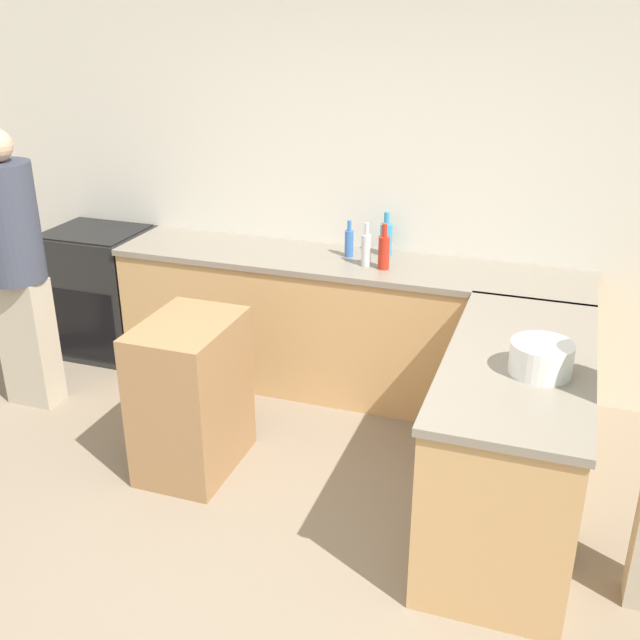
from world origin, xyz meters
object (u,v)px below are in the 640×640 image
Objects in this scene: mixing_bowl at (541,358)px; vinegar_bottle_clear at (366,249)px; range_oven at (101,292)px; person_by_range at (15,263)px; water_bottle_blue at (349,242)px; dish_soap_bottle at (386,238)px; hot_sauce_bottle at (384,251)px; island_table at (191,396)px.

mixing_bowl is 1.64m from vinegar_bottle_clear.
range_oven is 0.53× the size of person_by_range.
water_bottle_blue is (1.92, 0.08, 0.56)m from range_oven.
vinegar_bottle_clear is at bearing -1.93° from range_oven.
hot_sauce_bottle is at bearing -78.41° from dish_soap_bottle.
mixing_bowl reaches higher than range_oven.
range_oven is at bearing 139.67° from island_table.
mixing_bowl is 0.97× the size of dish_soap_bottle.
dish_soap_bottle is at bearing 101.59° from hot_sauce_bottle.
person_by_range is at bearing -154.07° from water_bottle_blue.
water_bottle_blue is 0.84× the size of hot_sauce_bottle.
dish_soap_bottle is at bearing 60.96° from island_table.
mixing_bowl is at bearing -52.64° from dish_soap_bottle.
vinegar_bottle_clear is at bearing -104.30° from dish_soap_bottle.
range_oven is at bearing 91.09° from person_by_range.
hot_sauce_bottle is 2.31m from person_by_range.
island_table is at bearing -40.33° from range_oven.
island_table is at bearing -126.70° from hot_sauce_bottle.
dish_soap_bottle reaches higher than vinegar_bottle_clear.
person_by_range reaches higher than range_oven.
range_oven is at bearing -177.75° from water_bottle_blue.
mixing_bowl is 1.00× the size of vinegar_bottle_clear.
island_table is at bearing -119.04° from dish_soap_bottle.
mixing_bowl is (1.84, -0.06, 0.56)m from island_table.
range_oven is 2.15m from vinegar_bottle_clear.
vinegar_bottle_clear is (-1.15, 1.17, 0.04)m from mixing_bowl.
water_bottle_blue is (-1.31, 1.31, 0.02)m from mixing_bowl.
hot_sauce_bottle is (0.12, -0.02, 0.00)m from vinegar_bottle_clear.
island_table is at bearing 177.98° from mixing_bowl.
mixing_bowl is at bearing -6.95° from person_by_range.
hot_sauce_bottle is at bearing 131.84° from mixing_bowl.
person_by_range reaches higher than vinegar_bottle_clear.
hot_sauce_bottle is at bearing -9.02° from vinegar_bottle_clear.
hot_sauce_bottle is (2.19, -0.09, 0.58)m from range_oven.
person_by_range is at bearing 173.05° from mixing_bowl.
vinegar_bottle_clear is (2.07, -0.07, 0.57)m from range_oven.
hot_sauce_bottle is 0.28m from dish_soap_bottle.
water_bottle_blue is at bearing 134.85° from mixing_bowl.
water_bottle_blue is at bearing 2.25° from range_oven.
range_oven is 2.00m from water_bottle_blue.
mixing_bowl is (3.22, -1.24, 0.54)m from range_oven.
vinegar_bottle_clear is 1.15× the size of water_bottle_blue.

